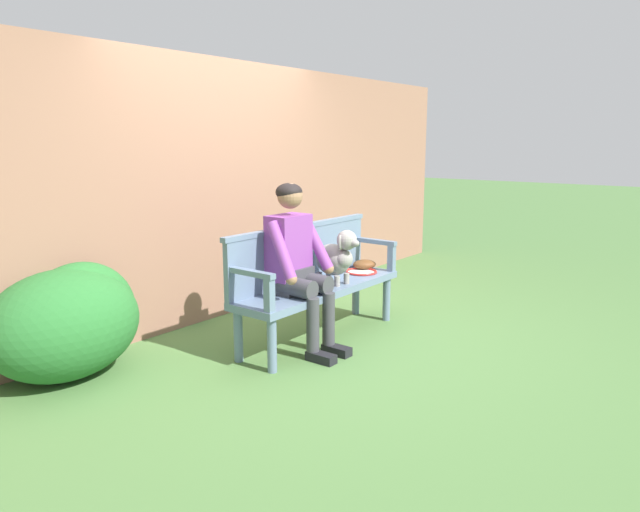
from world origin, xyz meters
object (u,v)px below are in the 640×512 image
at_px(garden_bench, 320,292).
at_px(person_seated, 296,260).
at_px(tennis_racket, 359,271).
at_px(baseball_glove, 364,264).
at_px(dog_on_bench, 336,256).

height_order(garden_bench, person_seated, person_seated).
xyz_separation_m(person_seated, tennis_racket, (0.92, 0.02, -0.26)).
relative_size(garden_bench, baseball_glove, 7.92).
relative_size(person_seated, tennis_racket, 2.34).
bearing_deg(dog_on_bench, tennis_racket, 11.18).
distance_m(dog_on_bench, baseball_glove, 0.66).
height_order(garden_bench, tennis_racket, tennis_racket).
xyz_separation_m(garden_bench, person_seated, (-0.32, -0.01, 0.33)).
distance_m(garden_bench, tennis_racket, 0.60).
relative_size(garden_bench, tennis_racket, 3.05).
xyz_separation_m(garden_bench, dog_on_bench, (0.12, -0.08, 0.30)).
xyz_separation_m(garden_bench, baseball_glove, (0.74, 0.05, 0.11)).
distance_m(person_seated, tennis_racket, 0.95).
bearing_deg(tennis_racket, dog_on_bench, -168.82).
height_order(dog_on_bench, baseball_glove, dog_on_bench).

